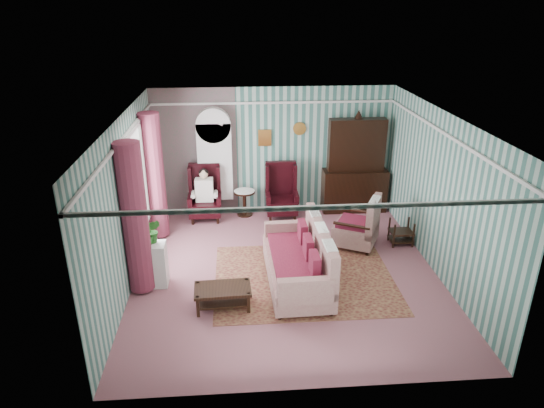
{
  "coord_description": "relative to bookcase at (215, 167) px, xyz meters",
  "views": [
    {
      "loc": [
        -0.85,
        -7.81,
        4.65
      ],
      "look_at": [
        -0.21,
        0.6,
        1.1
      ],
      "focal_mm": 32.0,
      "sensor_mm": 36.0,
      "label": 1
    }
  ],
  "objects": [
    {
      "name": "potted_plant_a",
      "position": [
        -1.14,
        -3.2,
        -0.12
      ],
      "size": [
        0.35,
        0.31,
        0.39
      ],
      "primitive_type": "imported",
      "rotation": [
        0.0,
        0.0,
        -0.01
      ],
      "color": "#184C17",
      "rests_on": "plant_stand"
    },
    {
      "name": "dresser_hutch",
      "position": [
        3.25,
        -0.12,
        0.06
      ],
      "size": [
        1.5,
        0.56,
        2.36
      ],
      "primitive_type": "cube",
      "color": "black",
      "rests_on": "floor"
    },
    {
      "name": "nest_table",
      "position": [
        3.82,
        -1.94,
        -0.85
      ],
      "size": [
        0.45,
        0.38,
        0.54
      ],
      "primitive_type": "cube",
      "color": "black",
      "rests_on": "floor"
    },
    {
      "name": "round_side_table",
      "position": [
        0.65,
        -0.24,
        -0.82
      ],
      "size": [
        0.5,
        0.5,
        0.6
      ],
      "primitive_type": "cylinder",
      "color": "black",
      "rests_on": "floor"
    },
    {
      "name": "wingback_left",
      "position": [
        -0.25,
        -0.39,
        -0.5
      ],
      "size": [
        0.76,
        0.8,
        1.25
      ],
      "primitive_type": "cube",
      "color": "black",
      "rests_on": "floor"
    },
    {
      "name": "wingback_right",
      "position": [
        1.5,
        -0.39,
        -0.5
      ],
      "size": [
        0.76,
        0.8,
        1.25
      ],
      "primitive_type": "cube",
      "color": "black",
      "rests_on": "floor"
    },
    {
      "name": "sofa",
      "position": [
        1.48,
        -3.33,
        -0.59
      ],
      "size": [
        1.09,
        2.26,
        1.06
      ],
      "primitive_type": "cube",
      "rotation": [
        0.0,
        0.0,
        1.6
      ],
      "color": "#B7AF8E",
      "rests_on": "floor"
    },
    {
      "name": "coffee_table",
      "position": [
        0.21,
        -3.93,
        -0.94
      ],
      "size": [
        0.94,
        0.57,
        0.37
      ],
      "primitive_type": "cube",
      "rotation": [
        0.0,
        0.0,
        0.05
      ],
      "color": "black",
      "rests_on": "floor"
    },
    {
      "name": "bookcase",
      "position": [
        0.0,
        0.0,
        0.0
      ],
      "size": [
        0.8,
        0.28,
        2.24
      ],
      "primitive_type": "cube",
      "color": "silver",
      "rests_on": "floor"
    },
    {
      "name": "rug",
      "position": [
        1.65,
        -3.14,
        -1.11
      ],
      "size": [
        3.2,
        2.6,
        0.01
      ],
      "primitive_type": "cube",
      "color": "#4D1922",
      "rests_on": "floor"
    },
    {
      "name": "room_shell",
      "position": [
        0.73,
        -2.66,
        0.89
      ],
      "size": [
        5.53,
        6.02,
        2.91
      ],
      "color": "#3C6D63",
      "rests_on": "ground"
    },
    {
      "name": "floral_armchair",
      "position": [
        2.86,
        -1.95,
        -0.66
      ],
      "size": [
        1.17,
        1.18,
        0.92
      ],
      "primitive_type": "cube",
      "rotation": [
        0.0,
        0.0,
        1.1
      ],
      "color": "beige",
      "rests_on": "floor"
    },
    {
      "name": "floor",
      "position": [
        1.35,
        -2.84,
        -1.12
      ],
      "size": [
        6.0,
        6.0,
        0.0
      ],
      "primitive_type": "plane",
      "color": "#8F5360",
      "rests_on": "ground"
    },
    {
      "name": "plant_stand",
      "position": [
        -1.05,
        -3.14,
        -0.72
      ],
      "size": [
        0.55,
        0.35,
        0.8
      ],
      "primitive_type": "cube",
      "color": "silver",
      "rests_on": "floor"
    },
    {
      "name": "potted_plant_b",
      "position": [
        -0.96,
        -3.08,
        -0.1
      ],
      "size": [
        0.26,
        0.22,
        0.44
      ],
      "primitive_type": "imported",
      "rotation": [
        0.0,
        0.0,
        -0.11
      ],
      "color": "#184E1C",
      "rests_on": "plant_stand"
    },
    {
      "name": "seated_woman",
      "position": [
        -0.25,
        -0.39,
        -0.53
      ],
      "size": [
        0.44,
        0.4,
        1.18
      ],
      "primitive_type": null,
      "color": "silver",
      "rests_on": "floor"
    },
    {
      "name": "potted_plant_c",
      "position": [
        -1.07,
        -3.14,
        -0.13
      ],
      "size": [
        0.24,
        0.24,
        0.38
      ],
      "primitive_type": "imported",
      "rotation": [
        0.0,
        0.0,
        -0.12
      ],
      "color": "#21591B",
      "rests_on": "plant_stand"
    }
  ]
}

